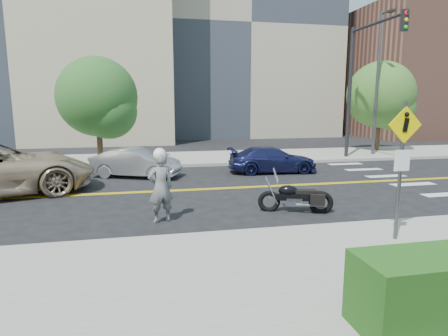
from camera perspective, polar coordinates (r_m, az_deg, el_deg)
name	(u,v)px	position (r m, az deg, el deg)	size (l,w,h in m)	color
ground_plane	(179,190)	(13.63, -6.84, -3.41)	(120.00, 120.00, 0.00)	black
sidewalk_near	(218,286)	(6.56, -0.86, -17.52)	(60.00, 5.00, 0.15)	#9E9B91
sidewalk_far	(167,159)	(20.98, -8.63, 1.37)	(60.00, 5.00, 0.15)	#9E9B91
building_mid	(233,36)	(40.86, 1.37, 19.46)	(18.00, 14.00, 20.00)	#A39984
building_right	(423,74)	(42.98, 28.11, 12.49)	(14.00, 12.00, 12.00)	#8C5947
lamp_post	(377,85)	(23.71, 22.29, 11.59)	(0.16, 0.16, 8.00)	#4C4C51
traffic_light	(360,73)	(21.47, 19.99, 13.40)	(0.28, 4.50, 7.00)	black
pedestrian_sign	(402,158)	(8.78, 25.47, 1.45)	(0.78, 0.08, 3.00)	#4C4C51
motorcyclist	(161,186)	(9.91, -9.65, -2.65)	(0.78, 0.63, 1.97)	#A5A6AA
motorcycle	(296,191)	(10.93, 10.91, -3.42)	(2.06, 0.63, 1.25)	black
parked_car_silver	(136,163)	(16.34, -13.31, 0.78)	(1.31, 3.75, 1.23)	#9A9BA1
parked_car_blue	(272,160)	(17.16, 7.39, 1.26)	(1.63, 4.01, 1.16)	#1A1E4F
tree_far_a	(97,97)	(20.10, -18.75, 10.21)	(3.97, 3.97, 5.42)	#382619
tree_far_b	(381,95)	(25.87, 22.76, 10.25)	(4.15, 4.15, 5.74)	#382619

